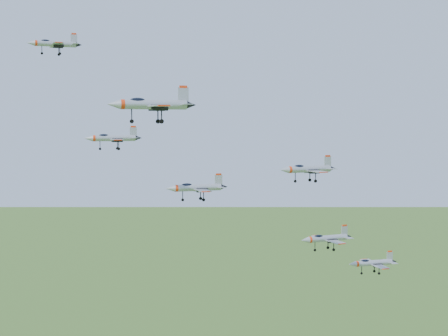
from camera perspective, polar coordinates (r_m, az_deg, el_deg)
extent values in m
cylinder|color=#A0A5AC|center=(131.81, -15.15, 10.90)|extent=(8.06, 1.94, 1.15)
cone|color=#A0A5AC|center=(131.44, -17.27, 10.88)|extent=(1.70, 1.31, 1.15)
cone|color=black|center=(132.34, -13.13, 10.91)|extent=(1.33, 1.10, 0.98)
ellipsoid|color=black|center=(131.69, -16.02, 11.08)|extent=(2.03, 1.02, 0.73)
cube|color=#A0A5AC|center=(129.35, -14.96, 10.94)|extent=(2.42, 4.09, 0.12)
cube|color=#A0A5AC|center=(134.26, -15.18, 10.68)|extent=(2.42, 4.09, 0.12)
cube|color=#A0A5AC|center=(132.36, -13.56, 11.42)|extent=(1.34, 0.24, 1.86)
cube|color=red|center=(132.49, -13.57, 11.84)|extent=(0.98, 0.22, 0.31)
cylinder|color=#A0A5AC|center=(115.38, -10.01, 2.71)|extent=(7.73, 1.38, 1.11)
cone|color=#A0A5AC|center=(114.92, -12.30, 2.67)|extent=(1.58, 1.17, 1.11)
cone|color=black|center=(115.99, -7.83, 2.74)|extent=(1.23, 0.99, 0.95)
ellipsoid|color=black|center=(115.16, -10.94, 2.90)|extent=(1.91, 0.87, 0.71)
cube|color=#A0A5AC|center=(113.03, -9.78, 2.57)|extent=(2.10, 3.83, 0.12)
cube|color=#A0A5AC|center=(117.78, -10.07, 2.63)|extent=(2.10, 3.83, 0.12)
cube|color=#A0A5AC|center=(115.82, -8.29, 3.30)|extent=(1.29, 0.15, 1.80)
cube|color=red|center=(115.81, -8.30, 3.77)|extent=(0.94, 0.15, 0.30)
cylinder|color=#A0A5AC|center=(96.06, -6.44, 5.78)|extent=(10.30, 2.15, 1.48)
cone|color=#A0A5AC|center=(94.95, -10.08, 5.76)|extent=(2.14, 1.61, 1.48)
cone|color=black|center=(97.48, -3.03, 5.78)|extent=(1.67, 1.36, 1.26)
ellipsoid|color=black|center=(95.58, -7.91, 6.11)|extent=(2.56, 1.23, 0.94)
cube|color=#A0A5AC|center=(92.99, -5.88, 5.67)|extent=(2.94, 5.16, 0.16)
cube|color=#A0A5AC|center=(99.21, -6.70, 5.57)|extent=(2.94, 5.16, 0.16)
cube|color=#A0A5AC|center=(97.21, -3.74, 6.69)|extent=(1.71, 0.25, 2.39)
cube|color=red|center=(97.27, -3.75, 7.42)|extent=(1.26, 0.24, 0.40)
cylinder|color=#A0A5AC|center=(127.65, -2.40, -1.80)|extent=(9.71, 1.78, 1.40)
cone|color=#A0A5AC|center=(126.31, -4.94, -1.88)|extent=(1.99, 1.47, 1.40)
cone|color=black|center=(129.18, 0.00, -1.73)|extent=(1.55, 1.25, 1.19)
ellipsoid|color=black|center=(127.02, -3.43, -1.60)|extent=(2.40, 1.10, 0.89)
cube|color=#A0A5AC|center=(124.85, -1.95, -2.06)|extent=(2.66, 4.82, 0.15)
cube|color=#A0A5AC|center=(130.63, -2.64, -1.78)|extent=(2.66, 4.82, 0.15)
cube|color=#A0A5AC|center=(128.69, -0.50, -1.10)|extent=(1.61, 0.19, 2.25)
cube|color=red|center=(128.59, -0.50, -0.58)|extent=(1.19, 0.20, 0.38)
cylinder|color=#A0A5AC|center=(109.56, 7.79, -0.10)|extent=(8.24, 2.16, 1.18)
cone|color=#A0A5AC|center=(107.24, 5.51, -0.17)|extent=(1.76, 1.37, 1.18)
cone|color=black|center=(111.96, 9.89, -0.03)|extent=(1.38, 1.15, 1.00)
ellipsoid|color=black|center=(108.56, 6.88, 0.11)|extent=(2.08, 1.08, 0.75)
cube|color=#A0A5AC|center=(107.48, 8.54, -0.31)|extent=(2.55, 4.21, 0.13)
cube|color=#A0A5AC|center=(111.88, 7.23, -0.12)|extent=(2.55, 4.21, 0.13)
cube|color=#A0A5AC|center=(111.36, 9.46, 0.58)|extent=(1.36, 0.27, 1.90)
cube|color=red|center=(111.30, 9.47, 1.10)|extent=(1.01, 0.25, 0.32)
cylinder|color=#A0A5AC|center=(130.21, 9.45, -6.36)|extent=(8.98, 2.44, 1.28)
cone|color=#A0A5AC|center=(127.51, 7.40, -6.56)|extent=(1.93, 1.51, 1.28)
cone|color=black|center=(132.95, 11.34, -6.17)|extent=(1.51, 1.26, 1.09)
ellipsoid|color=black|center=(129.00, 8.63, -6.23)|extent=(2.28, 1.20, 0.81)
cube|color=#A0A5AC|center=(128.06, 10.18, -6.66)|extent=(2.82, 4.61, 0.14)
cube|color=#A0A5AC|center=(132.67, 8.89, -6.26)|extent=(2.82, 4.61, 0.14)
cube|color=#A0A5AC|center=(132.13, 10.96, -5.64)|extent=(1.48, 0.31, 2.07)
cube|color=red|center=(131.95, 10.96, -5.17)|extent=(1.10, 0.28, 0.35)
cylinder|color=#A0A5AC|center=(146.22, 13.52, -8.43)|extent=(8.88, 1.30, 1.28)
cone|color=#A0A5AC|center=(143.81, 11.63, -8.61)|extent=(1.78, 1.29, 1.28)
cone|color=black|center=(148.69, 15.28, -8.25)|extent=(1.38, 1.09, 1.09)
ellipsoid|color=black|center=(145.11, 12.76, -8.32)|extent=(2.17, 0.93, 0.81)
cube|color=#A0A5AC|center=(144.01, 14.12, -8.74)|extent=(2.28, 4.35, 0.14)
cube|color=#A0A5AC|center=(148.74, 13.08, -8.30)|extent=(2.28, 4.35, 0.14)
cube|color=#A0A5AC|center=(147.88, 14.92, -7.78)|extent=(1.48, 0.12, 2.07)
cube|color=red|center=(147.66, 14.93, -7.37)|extent=(1.09, 0.14, 0.35)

